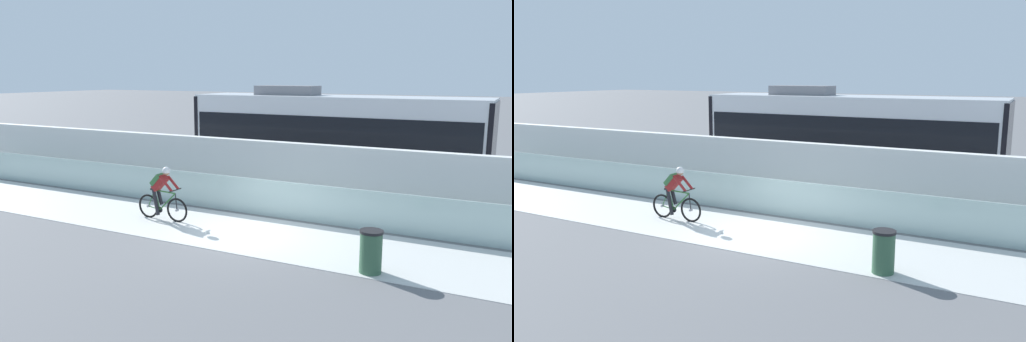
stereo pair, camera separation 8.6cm
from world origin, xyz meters
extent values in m
plane|color=slate|center=(0.00, 0.00, 0.00)|extent=(200.00, 200.00, 0.00)
cube|color=silver|center=(0.00, 0.00, 0.01)|extent=(32.00, 3.20, 0.01)
cube|color=#ADC6C1|center=(0.00, 1.85, 0.56)|extent=(32.00, 0.05, 1.12)
cube|color=silver|center=(0.00, 3.65, 1.02)|extent=(32.00, 0.36, 2.04)
cube|color=#595654|center=(0.00, 6.13, 0.00)|extent=(32.00, 0.08, 0.01)
cube|color=#595654|center=(0.00, 7.57, 0.00)|extent=(32.00, 0.08, 0.01)
cube|color=silver|center=(-0.05, 6.85, 1.90)|extent=(11.00, 2.50, 3.10)
cube|color=black|center=(-0.05, 6.85, 2.25)|extent=(10.56, 2.54, 1.04)
cube|color=#19599E|center=(-0.05, 6.85, 0.53)|extent=(10.78, 2.53, 0.28)
cube|color=slate|center=(-2.03, 6.85, 3.63)|extent=(2.40, 1.10, 0.36)
cube|color=#232326|center=(-3.57, 6.85, 0.36)|extent=(1.40, 1.88, 0.20)
cylinder|color=black|center=(-3.57, 6.13, 0.30)|extent=(0.60, 0.10, 0.60)
cylinder|color=black|center=(-3.57, 7.57, 0.30)|extent=(0.60, 0.10, 0.60)
cube|color=#232326|center=(3.47, 6.85, 0.36)|extent=(1.40, 1.88, 0.20)
cylinder|color=black|center=(3.47, 6.13, 0.30)|extent=(0.60, 0.10, 0.60)
cylinder|color=black|center=(3.47, 7.57, 0.30)|extent=(0.60, 0.10, 0.60)
cube|color=black|center=(-5.50, 6.85, 1.90)|extent=(0.16, 2.54, 2.94)
cube|color=black|center=(5.40, 6.85, 1.90)|extent=(0.16, 2.54, 2.94)
torus|color=black|center=(-2.39, 0.00, 0.36)|extent=(0.72, 0.06, 0.72)
cylinder|color=#99999E|center=(-2.39, 0.00, 0.36)|extent=(0.07, 0.10, 0.07)
torus|color=black|center=(-3.44, 0.00, 0.36)|extent=(0.72, 0.06, 0.72)
cylinder|color=#99999E|center=(-3.44, 0.00, 0.36)|extent=(0.07, 0.10, 0.07)
cylinder|color=#337233|center=(-2.72, 0.00, 0.57)|extent=(0.60, 0.04, 0.58)
cylinder|color=#337233|center=(-3.10, 0.00, 0.59)|extent=(0.22, 0.04, 0.59)
cylinder|color=#337233|center=(-2.81, 0.00, 0.86)|extent=(0.76, 0.04, 0.07)
cylinder|color=#337233|center=(-3.22, 0.00, 0.33)|extent=(0.43, 0.03, 0.09)
cylinder|color=#337233|center=(-3.31, 0.00, 0.62)|extent=(0.27, 0.02, 0.53)
cylinder|color=black|center=(-2.41, 0.00, 0.60)|extent=(0.08, 0.03, 0.49)
cube|color=black|center=(-3.19, 0.00, 0.90)|extent=(0.24, 0.10, 0.05)
cylinder|color=black|center=(-2.44, 0.00, 0.95)|extent=(0.03, 0.58, 0.03)
cylinder|color=#262628|center=(-3.01, 0.00, 0.30)|extent=(0.18, 0.02, 0.18)
cube|color=maroon|center=(-2.97, 0.00, 1.11)|extent=(0.50, 0.28, 0.51)
cube|color=#336638|center=(-3.07, 0.00, 1.21)|extent=(0.38, 0.30, 0.38)
sphere|color=#997051|center=(-2.73, 0.00, 1.46)|extent=(0.20, 0.20, 0.20)
sphere|color=silver|center=(-2.73, 0.00, 1.49)|extent=(0.23, 0.23, 0.23)
cylinder|color=maroon|center=(-2.61, -0.16, 1.12)|extent=(0.41, 0.08, 0.41)
cylinder|color=maroon|center=(-2.61, 0.16, 1.12)|extent=(0.41, 0.08, 0.41)
cylinder|color=black|center=(-3.08, -0.09, 0.55)|extent=(0.25, 0.11, 0.79)
cylinder|color=black|center=(-3.08, 0.09, 0.69)|extent=(0.25, 0.11, 0.52)
cylinder|color=#33593F|center=(3.67, -1.25, 0.45)|extent=(0.48, 0.48, 0.90)
cylinder|color=black|center=(3.67, -1.25, 0.93)|extent=(0.51, 0.51, 0.06)
camera|label=1|loc=(6.49, -11.87, 4.24)|focal=36.55mm
camera|label=2|loc=(6.57, -11.83, 4.24)|focal=36.55mm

